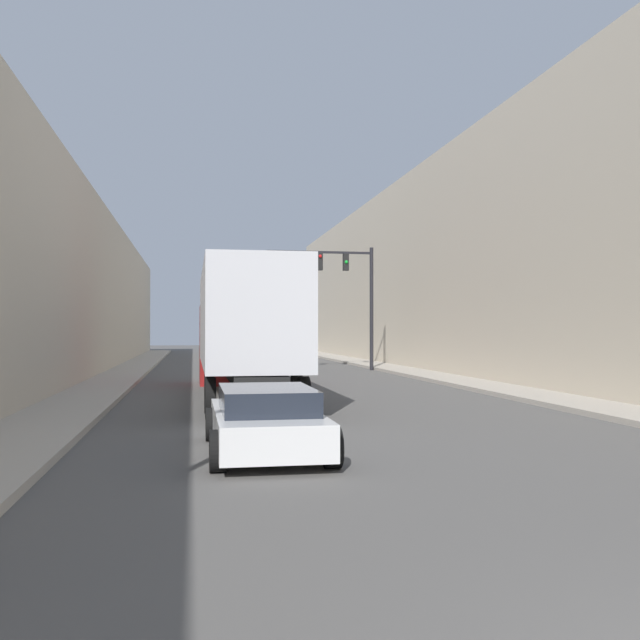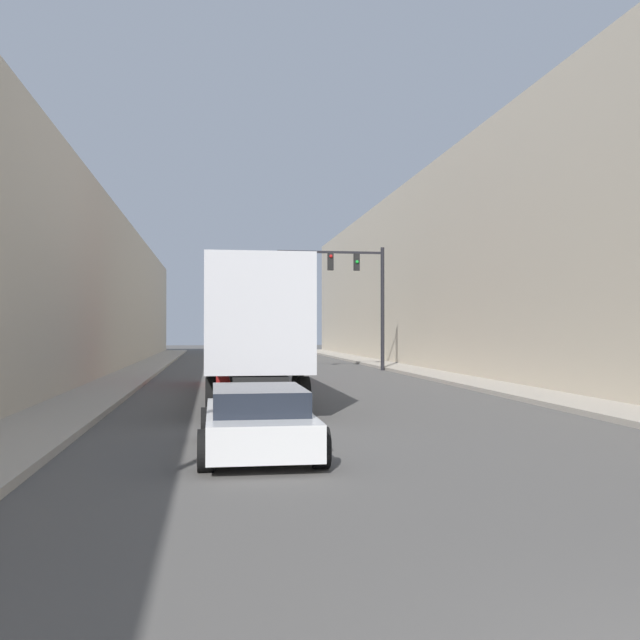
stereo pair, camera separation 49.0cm
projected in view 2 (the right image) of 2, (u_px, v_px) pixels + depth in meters
sidewalk_right at (427, 373)px, 34.07m from camera, size 2.04×80.00×0.15m
sidewalk_left at (131, 376)px, 32.03m from camera, size 2.04×80.00×0.15m
building_right at (506, 263)px, 34.74m from camera, size 6.00×80.00×10.81m
building_left at (38, 286)px, 31.49m from camera, size 6.00×80.00×8.22m
semi_truck at (247, 327)px, 23.02m from camera, size 2.57×13.80×3.95m
sedan_car at (258, 420)px, 12.38m from camera, size 2.00×4.40×1.15m
traffic_signal_gantry at (355, 283)px, 37.78m from camera, size 5.73×0.35×6.56m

